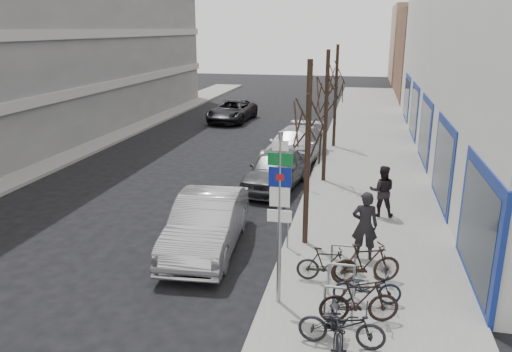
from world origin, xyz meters
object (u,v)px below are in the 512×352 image
at_px(bike_rack, 341,276).
at_px(parked_car_mid, 276,169).
at_px(bike_near_left, 337,320).
at_px(bike_far_curb, 342,322).
at_px(bike_near_right, 359,300).
at_px(lane_car, 232,111).
at_px(parked_car_front, 207,223).
at_px(pedestrian_near, 365,225).
at_px(parked_car_back, 295,146).
at_px(pedestrian_far, 382,191).
at_px(bike_mid_inner, 326,264).
at_px(tree_far, 337,72).
at_px(tree_mid, 327,85).
at_px(meter_back, 322,141).
at_px(meter_front, 288,223).
at_px(tree_near, 309,111).
at_px(bike_mid_curb, 367,285).
at_px(highway_sign_pole, 280,209).
at_px(bike_far_inner, 366,263).
at_px(meter_mid, 309,172).

height_order(bike_rack, parked_car_mid, parked_car_mid).
bearing_deg(bike_near_left, bike_far_curb, 10.34).
bearing_deg(bike_near_right, lane_car, 7.05).
distance_m(parked_car_front, pedestrian_near, 4.52).
bearing_deg(bike_near_right, parked_car_back, -0.46).
bearing_deg(pedestrian_far, parked_car_mid, -35.34).
relative_size(bike_rack, bike_mid_inner, 1.49).
distance_m(bike_near_left, bike_far_curb, 0.11).
distance_m(tree_far, bike_near_left, 18.28).
distance_m(tree_mid, bike_mid_inner, 9.46).
bearing_deg(meter_back, bike_rack, -82.98).
height_order(meter_front, bike_mid_inner, meter_front).
bearing_deg(bike_near_right, parked_car_front, 40.33).
bearing_deg(parked_car_front, bike_near_right, -40.30).
height_order(lane_car, pedestrian_near, pedestrian_near).
xyz_separation_m(tree_near, lane_car, (-7.50, 19.84, -3.37)).
height_order(parked_car_front, parked_car_mid, parked_car_front).
height_order(tree_near, lane_car, tree_near).
bearing_deg(meter_back, bike_mid_curb, -80.60).
bearing_deg(highway_sign_pole, parked_car_back, 96.29).
distance_m(tree_near, parked_car_front, 4.38).
bearing_deg(tree_mid, parked_car_mid, -151.64).
distance_m(parked_car_front, parked_car_back, 10.65).
relative_size(bike_rack, tree_mid, 0.41).
relative_size(bike_near_right, bike_mid_inner, 1.16).
bearing_deg(bike_rack, tree_near, 112.48).
bearing_deg(bike_near_left, tree_near, 96.16).
relative_size(bike_near_left, pedestrian_far, 1.08).
distance_m(bike_rack, tree_near, 4.66).
bearing_deg(bike_far_inner, meter_back, -9.80).
height_order(tree_far, bike_mid_inner, tree_far).
bearing_deg(bike_mid_inner, parked_car_front, 62.66).
height_order(tree_near, parked_car_front, tree_near).
relative_size(tree_mid, bike_mid_inner, 3.62).
bearing_deg(meter_front, meter_back, 90.00).
relative_size(meter_back, parked_car_mid, 0.27).
xyz_separation_m(meter_front, parked_car_front, (-2.35, -0.29, -0.09)).
bearing_deg(bike_near_left, highway_sign_pole, 127.41).
distance_m(meter_back, bike_far_curb, 15.50).
distance_m(tree_far, bike_mid_inner, 15.67).
xyz_separation_m(highway_sign_pole, tree_far, (0.20, 16.51, 1.65)).
bearing_deg(pedestrian_near, lane_car, -68.50).
distance_m(bike_near_right, parked_car_front, 5.47).
distance_m(tree_near, meter_mid, 5.95).
xyz_separation_m(highway_sign_pole, pedestrian_far, (2.46, 6.27, -1.42)).
height_order(tree_mid, pedestrian_near, tree_mid).
xyz_separation_m(bike_near_right, parked_car_front, (-4.44, 3.19, 0.14)).
distance_m(meter_mid, bike_near_right, 9.22).
bearing_deg(bike_mid_inner, meter_front, 30.37).
xyz_separation_m(tree_near, bike_far_curb, (1.31, -4.89, -3.42)).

